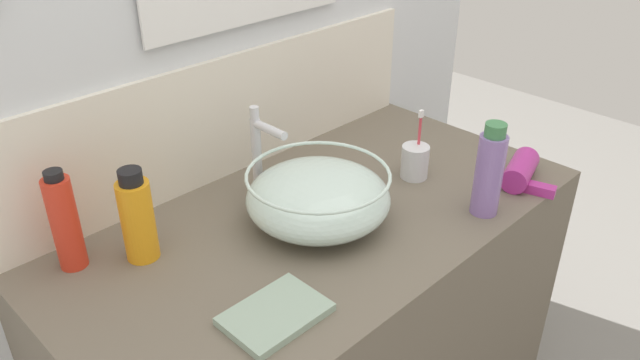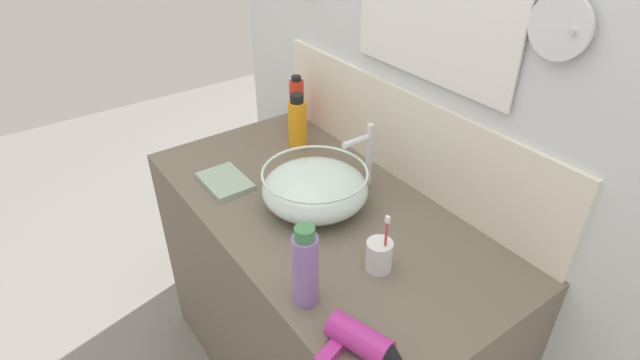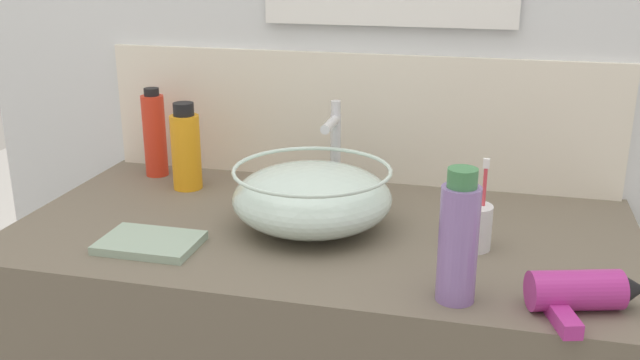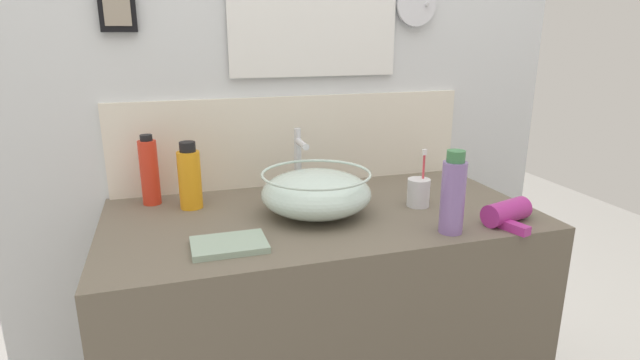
# 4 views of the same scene
# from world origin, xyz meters

# --- Properties ---
(back_panel) EXTENTS (1.96, 0.09, 2.38)m
(back_panel) POSITION_xyz_m (0.00, 0.35, 1.19)
(back_panel) COLOR silver
(back_panel) RESTS_ON ground
(glass_bowl_sink) EXTENTS (0.32, 0.32, 0.13)m
(glass_bowl_sink) POSITION_xyz_m (-0.02, -0.01, 0.90)
(glass_bowl_sink) COLOR silver
(glass_bowl_sink) RESTS_ON vanity_counter
(faucet) EXTENTS (0.02, 0.11, 0.22)m
(faucet) POSITION_xyz_m (-0.02, 0.19, 0.96)
(faucet) COLOR silver
(faucet) RESTS_ON vanity_counter
(hair_drier) EXTENTS (0.20, 0.16, 0.06)m
(hair_drier) POSITION_xyz_m (0.48, -0.23, 0.87)
(hair_drier) COLOR #B22D8C
(hair_drier) RESTS_ON vanity_counter
(toothbrush_cup) EXTENTS (0.07, 0.07, 0.18)m
(toothbrush_cup) POSITION_xyz_m (0.30, -0.03, 0.88)
(toothbrush_cup) COLOR silver
(toothbrush_cup) RESTS_ON vanity_counter
(lotion_bottle) EXTENTS (0.05, 0.05, 0.22)m
(lotion_bottle) POSITION_xyz_m (-0.48, 0.23, 0.94)
(lotion_bottle) COLOR red
(lotion_bottle) RESTS_ON vanity_counter
(shampoo_bottle) EXTENTS (0.07, 0.07, 0.20)m
(shampoo_bottle) POSITION_xyz_m (-0.36, 0.16, 0.93)
(shampoo_bottle) COLOR orange
(shampoo_bottle) RESTS_ON vanity_counter
(soap_dispenser) EXTENTS (0.06, 0.06, 0.22)m
(soap_dispenser) POSITION_xyz_m (0.28, -0.25, 0.94)
(soap_dispenser) COLOR #8C6BB2
(soap_dispenser) RESTS_ON vanity_counter
(hand_towel) EXTENTS (0.18, 0.13, 0.02)m
(hand_towel) POSITION_xyz_m (-0.29, -0.18, 0.84)
(hand_towel) COLOR #99B29E
(hand_towel) RESTS_ON vanity_counter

